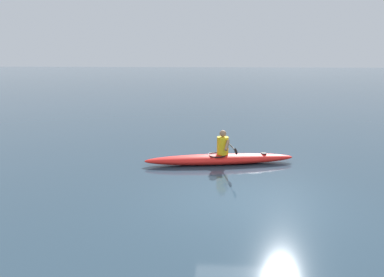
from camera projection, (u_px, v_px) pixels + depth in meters
name	position (u px, v px, depth m)	size (l,w,h in m)	color
ground_plane	(246.00, 200.00, 9.18)	(160.00, 160.00, 0.00)	#283D4C
kayak	(220.00, 159.00, 12.11)	(4.75, 1.49, 0.32)	red
kayaker	(223.00, 144.00, 12.01)	(0.61, 2.33, 0.76)	yellow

